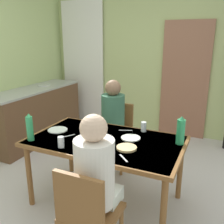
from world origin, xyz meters
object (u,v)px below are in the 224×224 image
(chair_near_diner, at_px, (87,214))
(water_bottle_green_near, at_px, (30,128))
(dining_table, at_px, (106,145))
(serving_bowl_center, at_px, (90,134))
(person_far_diner, at_px, (113,114))
(water_bottle_green_far, at_px, (181,131))
(chair_far_diner, at_px, (117,131))
(kitchen_counter, at_px, (35,114))
(person_near_diner, at_px, (95,170))

(chair_near_diner, xyz_separation_m, water_bottle_green_near, (-0.92, 0.47, 0.36))
(dining_table, bearing_deg, serving_bowl_center, -176.15)
(person_far_diner, distance_m, water_bottle_green_far, 1.05)
(chair_far_diner, relative_size, water_bottle_green_near, 3.07)
(kitchen_counter, height_order, chair_near_diner, kitchen_counter)
(chair_near_diner, bearing_deg, water_bottle_green_near, 152.79)
(chair_far_diner, distance_m, person_far_diner, 0.31)
(chair_far_diner, relative_size, water_bottle_green_far, 3.08)
(dining_table, distance_m, water_bottle_green_near, 0.79)
(dining_table, distance_m, person_near_diner, 0.72)
(water_bottle_green_far, relative_size, serving_bowl_center, 1.66)
(chair_near_diner, distance_m, person_far_diner, 1.58)
(chair_near_diner, xyz_separation_m, serving_bowl_center, (-0.42, 0.79, 0.26))
(kitchen_counter, height_order, water_bottle_green_near, water_bottle_green_near)
(chair_far_diner, bearing_deg, water_bottle_green_near, 68.37)
(kitchen_counter, distance_m, chair_far_diner, 1.69)
(kitchen_counter, distance_m, person_far_diner, 1.75)
(chair_far_diner, bearing_deg, serving_bowl_center, 93.44)
(chair_far_diner, bearing_deg, dining_table, 105.91)
(chair_near_diner, xyz_separation_m, water_bottle_green_far, (0.47, 1.01, 0.36))
(chair_far_diner, height_order, water_bottle_green_far, water_bottle_green_far)
(kitchen_counter, height_order, person_far_diner, person_far_diner)
(dining_table, distance_m, water_bottle_green_far, 0.76)
(person_far_diner, bearing_deg, person_near_diner, 109.27)
(water_bottle_green_far, bearing_deg, water_bottle_green_near, -158.94)
(kitchen_counter, relative_size, person_near_diner, 2.46)
(kitchen_counter, distance_m, chair_near_diner, 2.85)
(person_far_diner, distance_m, water_bottle_green_near, 1.10)
(dining_table, xyz_separation_m, person_far_diner, (-0.23, 0.67, 0.12))
(chair_far_diner, xyz_separation_m, person_near_diner, (0.47, -1.48, 0.28))
(person_far_diner, bearing_deg, chair_far_diner, -90.00)
(chair_near_diner, distance_m, serving_bowl_center, 0.94)
(serving_bowl_center, bearing_deg, kitchen_counter, 147.18)
(water_bottle_green_near, bearing_deg, water_bottle_green_far, 21.06)
(kitchen_counter, xyz_separation_m, water_bottle_green_near, (1.21, -1.43, 0.41))
(water_bottle_green_near, bearing_deg, serving_bowl_center, 32.66)
(kitchen_counter, distance_m, person_near_diner, 2.78)
(kitchen_counter, bearing_deg, person_near_diner, -39.59)
(person_near_diner, distance_m, water_bottle_green_near, 0.98)
(person_far_diner, height_order, water_bottle_green_near, person_far_diner)
(water_bottle_green_near, bearing_deg, chair_near_diner, -27.21)
(chair_far_diner, distance_m, serving_bowl_center, 0.86)
(kitchen_counter, distance_m, serving_bowl_center, 2.06)
(chair_near_diner, relative_size, water_bottle_green_far, 3.08)
(person_far_diner, bearing_deg, kitchen_counter, -14.21)
(dining_table, xyz_separation_m, chair_near_diner, (0.24, -0.81, -0.17))
(dining_table, relative_size, serving_bowl_center, 9.13)
(water_bottle_green_far, distance_m, serving_bowl_center, 0.92)
(water_bottle_green_near, distance_m, serving_bowl_center, 0.60)
(dining_table, height_order, water_bottle_green_near, water_bottle_green_near)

